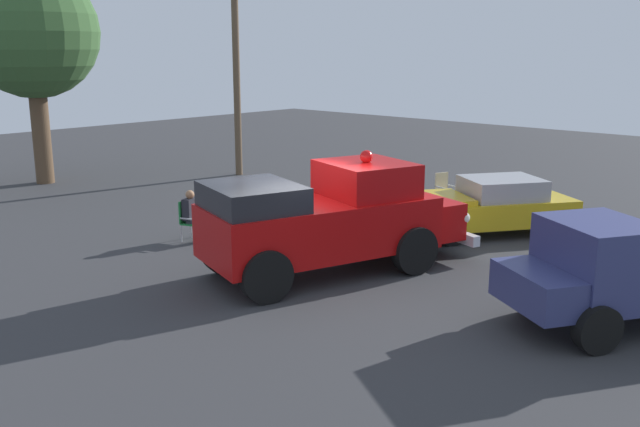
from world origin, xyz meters
TOP-DOWN VIEW (x-y plane):
  - ground_plane at (0.00, 0.00)m, footprint 60.00×60.00m
  - vintage_fire_truck at (0.20, 0.63)m, footprint 3.92×6.33m
  - classic_hot_rod at (1.10, 5.82)m, footprint 3.98×4.65m
  - parked_pickup at (6.06, 2.16)m, footprint 4.02×5.04m
  - lawn_chair_near_truck at (-4.09, 0.14)m, footprint 0.63×0.64m
  - lawn_chair_by_car at (-1.56, 7.83)m, footprint 0.62×0.62m
  - lawn_chair_spare at (-1.88, 4.50)m, footprint 0.69×0.69m
  - spectator_seated at (-3.97, 0.19)m, footprint 0.63×0.53m
  - oak_tree_left at (-14.18, 1.35)m, footprint 4.53×4.53m
  - utility_pole at (-10.33, 7.18)m, footprint 1.23×1.34m

SIDE VIEW (x-z plane):
  - ground_plane at x=0.00m, z-range 0.00..0.00m
  - lawn_chair_near_truck at x=-4.09m, z-range 0.08..1.10m
  - lawn_chair_by_car at x=-1.56m, z-range 0.08..1.10m
  - lawn_chair_spare at x=-1.88m, z-range 0.08..1.10m
  - spectator_seated at x=-3.97m, z-range 0.05..1.34m
  - classic_hot_rod at x=1.10m, z-range 0.02..1.48m
  - parked_pickup at x=6.06m, z-range 0.04..1.94m
  - vintage_fire_truck at x=0.20m, z-range -0.10..2.49m
  - utility_pole at x=-10.33m, z-range 0.15..7.64m
  - oak_tree_left at x=-14.18m, z-range 1.45..8.98m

